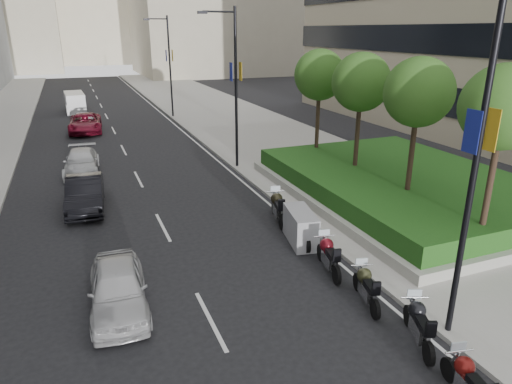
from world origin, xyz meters
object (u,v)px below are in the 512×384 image
lamp_post_1 (233,82)px  car_d (85,123)px  lamp_post_0 (472,154)px  motorcycle_1 (469,382)px  car_b (85,194)px  motorcycle_4 (328,255)px  motorcycle_6 (278,207)px  car_a (118,288)px  lamp_post_2 (168,62)px  delivery_van (75,103)px  motorcycle_3 (366,286)px  motorcycle_2 (419,324)px  motorcycle_5 (300,227)px  car_c (81,162)px

lamp_post_1 → car_d: lamp_post_1 is taller
lamp_post_0 → motorcycle_1: (-1.25, -2.03, -4.52)m
car_b → motorcycle_4: bearing=-46.8°
car_d → motorcycle_6: bearing=-69.0°
car_a → car_d: size_ratio=0.76×
lamp_post_2 → delivery_van: 11.31m
lamp_post_1 → car_d: size_ratio=1.70×
lamp_post_2 → car_a: 31.78m
car_a → car_b: size_ratio=0.90×
motorcycle_4 → lamp_post_1: bearing=6.6°
motorcycle_3 → motorcycle_6: 6.72m
motorcycle_3 → car_d: size_ratio=0.39×
lamp_post_1 → motorcycle_1: size_ratio=4.43×
motorcycle_2 → lamp_post_1: bearing=19.0°
motorcycle_6 → car_a: bearing=134.7°
motorcycle_5 → car_c: car_c is taller
delivery_van → car_d: bearing=-89.7°
motorcycle_2 → motorcycle_5: size_ratio=0.91×
motorcycle_1 → car_d: size_ratio=0.38×
motorcycle_5 → car_d: size_ratio=0.43×
motorcycle_1 → car_d: (-6.50, 33.14, 0.19)m
lamp_post_0 → motorcycle_4: lamp_post_0 is taller
motorcycle_3 → motorcycle_4: (-0.06, 2.10, 0.03)m
lamp_post_0 → motorcycle_4: size_ratio=4.09×
lamp_post_1 → motorcycle_2: bearing=-92.9°
motorcycle_2 → motorcycle_4: motorcycle_4 is taller
lamp_post_2 → car_c: lamp_post_2 is taller
lamp_post_2 → motorcycle_4: (-1.11, -30.79, -4.47)m
motorcycle_2 → delivery_van: (-7.39, 41.47, 0.31)m
motorcycle_4 → car_d: size_ratio=0.42×
motorcycle_1 → car_c: (-7.21, 21.34, 0.11)m
lamp_post_0 → motorcycle_2: size_ratio=4.38×
motorcycle_3 → lamp_post_0: bearing=-139.0°
delivery_van → car_b: bearing=-93.0°
motorcycle_6 → car_a: (-7.06, -4.28, 0.05)m
lamp_post_0 → motorcycle_1: 5.11m
lamp_post_1 → motorcycle_3: bearing=-94.0°
motorcycle_6 → delivery_van: bearing=26.2°
motorcycle_4 → motorcycle_3: bearing=-166.8°
lamp_post_1 → motorcycle_6: lamp_post_1 is taller
motorcycle_2 → delivery_van: delivery_van is taller
lamp_post_0 → motorcycle_5: (-0.97, 6.55, -4.42)m
lamp_post_2 → motorcycle_2: (-0.86, -34.97, -4.49)m
lamp_post_2 → car_a: lamp_post_2 is taller
lamp_post_1 → motorcycle_6: size_ratio=3.84×
lamp_post_2 → motorcycle_3: (-1.04, -32.89, -4.51)m
lamp_post_1 → motorcycle_5: lamp_post_1 is taller
car_a → car_b: 8.88m
motorcycle_4 → car_c: size_ratio=0.49×
car_d → delivery_van: size_ratio=1.15×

